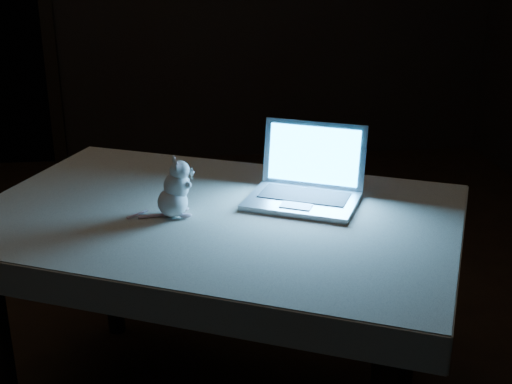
{
  "coord_description": "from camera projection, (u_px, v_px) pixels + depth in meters",
  "views": [
    {
      "loc": [
        0.24,
        -1.99,
        1.43
      ],
      "look_at": [
        0.42,
        -0.22,
        0.76
      ],
      "focal_mm": 48.0,
      "sensor_mm": 36.0,
      "label": 1
    }
  ],
  "objects": [
    {
      "name": "floor",
      "position": [
        127.0,
        381.0,
        2.33
      ],
      "size": [
        5.0,
        5.0,
        0.0
      ],
      "primitive_type": "plane",
      "color": "black",
      "rests_on": "ground"
    },
    {
      "name": "plush_mouse",
      "position": [
        172.0,
        187.0,
        1.89
      ],
      "size": [
        0.17,
        0.17,
        0.17
      ],
      "primitive_type": null,
      "rotation": [
        0.0,
        0.0,
        -0.61
      ],
      "color": "silver",
      "rests_on": "tablecloth"
    },
    {
      "name": "tablecloth",
      "position": [
        202.0,
        228.0,
        1.96
      ],
      "size": [
        1.63,
        1.47,
        0.09
      ],
      "primitive_type": null,
      "rotation": [
        0.0,
        0.0,
        -0.54
      ],
      "color": "beige",
      "rests_on": "table"
    },
    {
      "name": "table",
      "position": [
        217.0,
        317.0,
        2.07
      ],
      "size": [
        1.49,
        1.26,
        0.68
      ],
      "primitive_type": null,
      "rotation": [
        0.0,
        0.0,
        -0.42
      ],
      "color": "black",
      "rests_on": "floor"
    },
    {
      "name": "laptop",
      "position": [
        303.0,
        169.0,
        1.97
      ],
      "size": [
        0.4,
        0.39,
        0.22
      ],
      "primitive_type": null,
      "rotation": [
        0.0,
        0.0,
        -0.43
      ],
      "color": "#A4A4A9",
      "rests_on": "tablecloth"
    }
  ]
}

